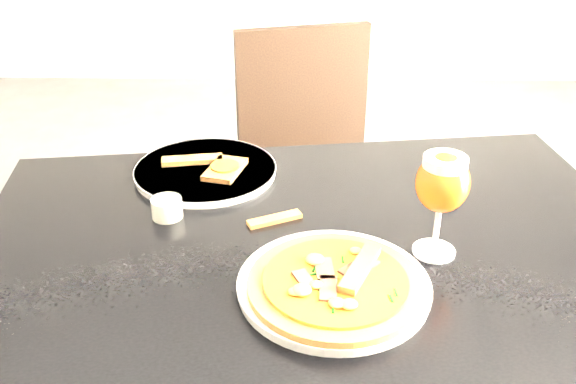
{
  "coord_description": "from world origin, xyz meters",
  "views": [
    {
      "loc": [
        0.13,
        -0.99,
        1.38
      ],
      "look_at": [
        0.12,
        -0.01,
        0.83
      ],
      "focal_mm": 40.0,
      "sensor_mm": 36.0,
      "label": 1
    }
  ],
  "objects_px": {
    "dining_table": "(313,282)",
    "beer_glass": "(443,184)",
    "pizza": "(335,283)",
    "chair_far": "(312,173)"
  },
  "relations": [
    {
      "from": "dining_table",
      "to": "beer_glass",
      "type": "relative_size",
      "value": 6.97
    },
    {
      "from": "dining_table",
      "to": "pizza",
      "type": "xyz_separation_m",
      "value": [
        0.03,
        -0.15,
        0.12
      ]
    },
    {
      "from": "chair_far",
      "to": "beer_glass",
      "type": "xyz_separation_m",
      "value": [
        0.19,
        -0.78,
        0.38
      ]
    },
    {
      "from": "chair_far",
      "to": "beer_glass",
      "type": "distance_m",
      "value": 0.89
    },
    {
      "from": "chair_far",
      "to": "pizza",
      "type": "xyz_separation_m",
      "value": [
        0.01,
        -0.9,
        0.28
      ]
    },
    {
      "from": "beer_glass",
      "to": "pizza",
      "type": "bearing_deg",
      "value": -145.13
    },
    {
      "from": "dining_table",
      "to": "beer_glass",
      "type": "distance_m",
      "value": 0.3
    },
    {
      "from": "chair_far",
      "to": "pizza",
      "type": "bearing_deg",
      "value": -103.85
    },
    {
      "from": "beer_glass",
      "to": "chair_far",
      "type": "bearing_deg",
      "value": 103.69
    },
    {
      "from": "chair_far",
      "to": "pizza",
      "type": "relative_size",
      "value": 3.32
    }
  ]
}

